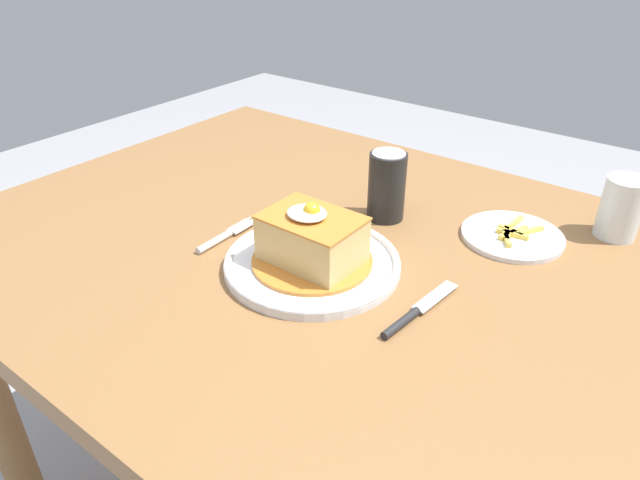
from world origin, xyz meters
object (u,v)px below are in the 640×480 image
at_px(main_plate, 312,262).
at_px(side_plate_fries, 512,236).
at_px(soda_can, 387,186).
at_px(fork, 223,237).
at_px(knife, 411,315).
at_px(drinking_glass, 620,212).

distance_m(main_plate, side_plate_fries, 0.35).
bearing_deg(soda_can, side_plate_fries, 17.28).
xyz_separation_m(main_plate, fork, (-0.17, -0.02, -0.00)).
bearing_deg(side_plate_fries, main_plate, -127.68).
height_order(main_plate, soda_can, soda_can).
height_order(knife, side_plate_fries, side_plate_fries).
relative_size(knife, soda_can, 1.34).
bearing_deg(knife, fork, -179.23).
height_order(main_plate, fork, main_plate).
height_order(main_plate, drinking_glass, drinking_glass).
relative_size(main_plate, soda_can, 2.21).
bearing_deg(fork, side_plate_fries, 37.98).
xyz_separation_m(knife, side_plate_fries, (0.03, 0.30, -0.00)).
bearing_deg(knife, main_plate, 174.10).
xyz_separation_m(main_plate, side_plate_fries, (0.21, 0.28, -0.00)).
bearing_deg(soda_can, knife, -51.20).
bearing_deg(main_plate, side_plate_fries, 52.32).
relative_size(drinking_glass, side_plate_fries, 0.62).
relative_size(fork, knife, 0.85).
bearing_deg(main_plate, fork, -172.00).
height_order(main_plate, knife, main_plate).
distance_m(fork, soda_can, 0.30).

